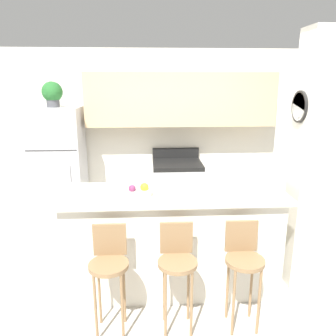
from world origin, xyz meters
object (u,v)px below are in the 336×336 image
bar_stool_mid (177,263)px  potted_plant_on_fridge (52,93)px  fruit_bowl (139,192)px  bar_stool_right (244,261)px  bar_stool_left (109,265)px  stove_range (177,191)px  refrigerator (59,167)px

bar_stool_mid → potted_plant_on_fridge: 3.06m
bar_stool_mid → fruit_bowl: 0.75m
bar_stool_mid → potted_plant_on_fridge: (-1.54, 2.29, 1.31)m
bar_stool_right → fruit_bowl: (-0.88, 0.49, 0.47)m
bar_stool_right → bar_stool_left: bearing=180.0°
stove_range → bar_stool_mid: (-0.20, -2.28, 0.15)m
bar_stool_left → potted_plant_on_fridge: 2.82m
refrigerator → stove_range: size_ratio=1.61×
bar_stool_right → fruit_bowl: 1.11m
fruit_bowl → potted_plant_on_fridge: bearing=124.0°
stove_range → potted_plant_on_fridge: bearing=179.6°
bar_stool_left → bar_stool_right: size_ratio=1.00×
refrigerator → stove_range: (1.74, -0.01, -0.40)m
bar_stool_mid → fruit_bowl: fruit_bowl is taller
stove_range → bar_stool_mid: bearing=-95.0°
bar_stool_mid → bar_stool_right: 0.56m
bar_stool_left → fruit_bowl: 0.72m
refrigerator → bar_stool_left: bearing=-66.9°
bar_stool_mid → bar_stool_right: same height
stove_range → bar_stool_left: (-0.76, -2.28, 0.15)m
potted_plant_on_fridge → bar_stool_right: bearing=-47.5°
bar_stool_mid → bar_stool_right: (0.56, 0.00, 0.00)m
bar_stool_right → fruit_bowl: fruit_bowl is taller
bar_stool_mid → stove_range: bearing=85.0°
stove_range → fruit_bowl: fruit_bowl is taller
stove_range → potted_plant_on_fridge: size_ratio=3.06×
bar_stool_right → potted_plant_on_fridge: potted_plant_on_fridge is taller
refrigerator → fruit_bowl: 2.19m
bar_stool_left → fruit_bowl: size_ratio=3.59×
stove_range → bar_stool_right: 2.31m
bar_stool_left → bar_stool_right: 1.12m
refrigerator → bar_stool_mid: refrigerator is taller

